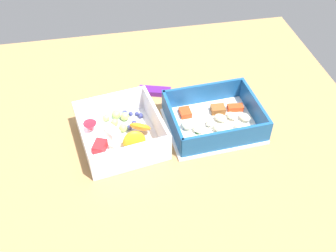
% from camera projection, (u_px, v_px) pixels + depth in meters
% --- Properties ---
extents(table_surface, '(0.80, 0.80, 0.02)m').
position_uv_depth(table_surface, '(172.00, 136.00, 0.79)').
color(table_surface, '#9E7547').
rests_on(table_surface, ground).
extents(pasta_container, '(0.19, 0.16, 0.05)m').
position_uv_depth(pasta_container, '(213.00, 120.00, 0.78)').
color(pasta_container, white).
rests_on(pasta_container, table_surface).
extents(fruit_bowl, '(0.17, 0.18, 0.06)m').
position_uv_depth(fruit_bowl, '(121.00, 133.00, 0.75)').
color(fruit_bowl, white).
rests_on(fruit_bowl, table_surface).
extents(candy_bar, '(0.07, 0.04, 0.01)m').
position_uv_depth(candy_bar, '(155.00, 91.00, 0.87)').
color(candy_bar, '#51197A').
rests_on(candy_bar, table_surface).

